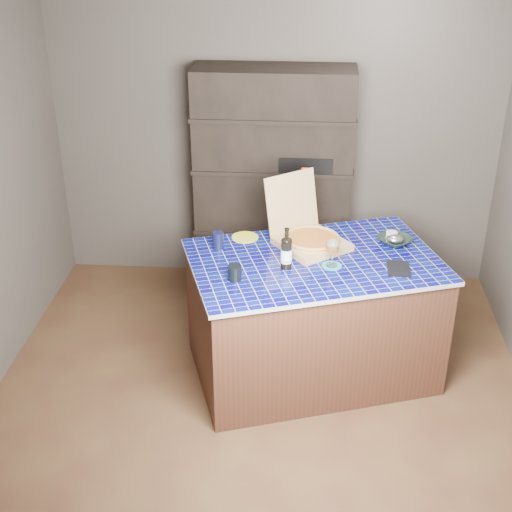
# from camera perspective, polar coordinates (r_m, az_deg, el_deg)

# --- Properties ---
(room) EXTENTS (3.50, 3.50, 3.50)m
(room) POSITION_cam_1_polar(r_m,az_deg,el_deg) (4.04, 0.27, 2.44)
(room) COLOR brown
(room) RESTS_ON ground
(shelving_unit) EXTENTS (1.20, 0.41, 1.80)m
(shelving_unit) POSITION_cam_1_polar(r_m,az_deg,el_deg) (5.58, 1.42, 5.85)
(shelving_unit) COLOR black
(shelving_unit) RESTS_ON floor
(kitchen_island) EXTENTS (1.79, 1.43, 0.86)m
(kitchen_island) POSITION_cam_1_polar(r_m,az_deg,el_deg) (4.75, 4.54, -4.85)
(kitchen_island) COLOR #43271A
(kitchen_island) RESTS_ON floor
(pizza_box) EXTENTS (0.60, 0.62, 0.43)m
(pizza_box) POSITION_cam_1_polar(r_m,az_deg,el_deg) (4.68, 4.32, 1.51)
(pizza_box) COLOR tan
(pizza_box) RESTS_ON kitchen_island
(mead_bottle) EXTENTS (0.07, 0.07, 0.27)m
(mead_bottle) POSITION_cam_1_polar(r_m,az_deg,el_deg) (4.37, 2.45, 0.27)
(mead_bottle) COLOR black
(mead_bottle) RESTS_ON kitchen_island
(teal_trivet) EXTENTS (0.12, 0.12, 0.01)m
(teal_trivet) POSITION_cam_1_polar(r_m,az_deg,el_deg) (4.46, 6.08, -0.78)
(teal_trivet) COLOR teal
(teal_trivet) RESTS_ON kitchen_island
(wine_glass) EXTENTS (0.08, 0.08, 0.18)m
(wine_glass) POSITION_cam_1_polar(r_m,az_deg,el_deg) (4.41, 6.16, 0.68)
(wine_glass) COLOR white
(wine_glass) RESTS_ON teal_trivet
(tumbler) EXTENTS (0.08, 0.08, 0.09)m
(tumbler) POSITION_cam_1_polar(r_m,az_deg,el_deg) (4.27, -1.72, -1.34)
(tumbler) COLOR black
(tumbler) RESTS_ON kitchen_island
(dvd_case) EXTENTS (0.14, 0.19, 0.02)m
(dvd_case) POSITION_cam_1_polar(r_m,az_deg,el_deg) (4.48, 11.33, -0.99)
(dvd_case) COLOR black
(dvd_case) RESTS_ON kitchen_island
(bowl) EXTENTS (0.31, 0.31, 0.05)m
(bowl) POSITION_cam_1_polar(r_m,az_deg,el_deg) (4.79, 11.05, 1.22)
(bowl) COLOR black
(bowl) RESTS_ON kitchen_island
(foil_contents) EXTENTS (0.12, 0.10, 0.06)m
(foil_contents) POSITION_cam_1_polar(r_m,az_deg,el_deg) (4.78, 11.06, 1.37)
(foil_contents) COLOR #A2A5AD
(foil_contents) RESTS_ON bowl
(white_jar) EXTENTS (0.08, 0.08, 0.06)m
(white_jar) POSITION_cam_1_polar(r_m,az_deg,el_deg) (4.83, 10.79, 1.55)
(white_jar) COLOR silver
(white_jar) RESTS_ON kitchen_island
(navy_cup) EXTENTS (0.07, 0.07, 0.11)m
(navy_cup) POSITION_cam_1_polar(r_m,az_deg,el_deg) (4.64, -3.06, 1.27)
(navy_cup) COLOR black
(navy_cup) RESTS_ON kitchen_island
(green_trivet) EXTENTS (0.18, 0.18, 0.01)m
(green_trivet) POSITION_cam_1_polar(r_m,az_deg,el_deg) (4.80, -0.89, 1.51)
(green_trivet) COLOR gold
(green_trivet) RESTS_ON kitchen_island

